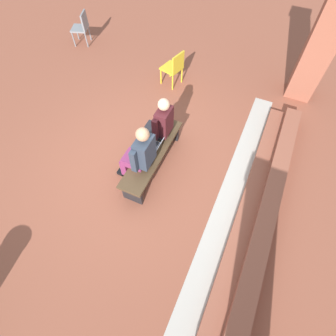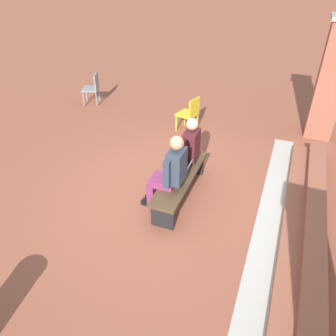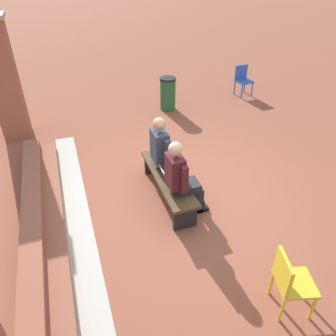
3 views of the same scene
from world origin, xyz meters
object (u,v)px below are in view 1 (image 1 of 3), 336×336
(bench, at_px, (152,155))
(person_student, at_px, (159,124))
(plastic_chair_near_bench_right, at_px, (174,67))
(plastic_chair_foreground, at_px, (82,26))
(person_adult, at_px, (139,154))
(laptop, at_px, (155,147))

(bench, bearing_deg, person_student, -171.45)
(plastic_chair_near_bench_right, bearing_deg, plastic_chair_foreground, -101.81)
(person_student, bearing_deg, person_adult, -0.20)
(laptop, bearing_deg, plastic_chair_foreground, -129.15)
(person_student, relative_size, plastic_chair_foreground, 1.58)
(bench, xyz_separation_m, laptop, (-0.09, 0.01, 0.15))
(bench, distance_m, person_adult, 0.49)
(plastic_chair_near_bench_right, height_order, plastic_chair_foreground, same)
(plastic_chair_foreground, bearing_deg, laptop, 50.85)
(person_student, height_order, plastic_chair_foreground, person_student)
(bench, relative_size, plastic_chair_foreground, 2.14)
(person_adult, height_order, plastic_chair_foreground, person_adult)
(bench, xyz_separation_m, person_adult, (0.31, -0.07, 0.37))
(plastic_chair_foreground, bearing_deg, person_adult, 46.59)
(bench, bearing_deg, plastic_chair_foreground, -130.12)
(bench, relative_size, plastic_chair_near_bench_right, 2.14)
(person_student, relative_size, laptop, 4.15)
(bench, xyz_separation_m, person_student, (-0.44, -0.07, 0.36))
(person_adult, bearing_deg, laptop, 168.65)
(plastic_chair_foreground, bearing_deg, plastic_chair_near_bench_right, 78.19)
(laptop, bearing_deg, person_student, -167.30)
(person_student, bearing_deg, plastic_chair_near_bench_right, -164.35)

